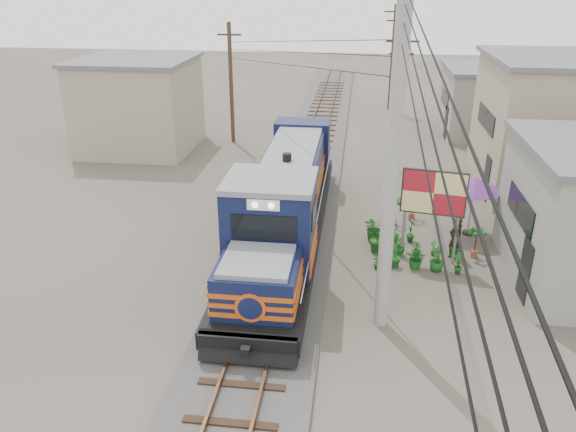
# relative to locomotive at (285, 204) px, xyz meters

# --- Properties ---
(ground) EXTENTS (120.00, 120.00, 0.00)m
(ground) POSITION_rel_locomotive_xyz_m (0.00, -4.42, -1.65)
(ground) COLOR #473F35
(ground) RESTS_ON ground
(ballast) EXTENTS (3.60, 70.00, 0.16)m
(ballast) POSITION_rel_locomotive_xyz_m (0.00, 5.58, -1.57)
(ballast) COLOR #595651
(ballast) RESTS_ON ground
(track) EXTENTS (1.15, 70.00, 0.12)m
(track) POSITION_rel_locomotive_xyz_m (0.00, 5.58, -1.39)
(track) COLOR #51331E
(track) RESTS_ON ground
(locomotive) EXTENTS (2.78, 15.11, 3.74)m
(locomotive) POSITION_rel_locomotive_xyz_m (0.00, 0.00, 0.00)
(locomotive) COLOR black
(locomotive) RESTS_ON ground
(utility_pole_main) EXTENTS (0.40, 0.40, 10.00)m
(utility_pole_main) POSITION_rel_locomotive_xyz_m (3.50, -4.92, 3.35)
(utility_pole_main) COLOR #9E9B93
(utility_pole_main) RESTS_ON ground
(wooden_pole_mid) EXTENTS (1.60, 0.24, 7.00)m
(wooden_pole_mid) POSITION_rel_locomotive_xyz_m (4.50, 9.58, 2.03)
(wooden_pole_mid) COLOR #4C3826
(wooden_pole_mid) RESTS_ON ground
(wooden_pole_far) EXTENTS (1.60, 0.24, 7.50)m
(wooden_pole_far) POSITION_rel_locomotive_xyz_m (4.80, 23.58, 2.28)
(wooden_pole_far) COLOR #4C3826
(wooden_pole_far) RESTS_ON ground
(wooden_pole_left) EXTENTS (1.60, 0.24, 7.00)m
(wooden_pole_left) POSITION_rel_locomotive_xyz_m (-5.00, 13.58, 2.03)
(wooden_pole_left) COLOR #4C3826
(wooden_pole_left) RESTS_ON ground
(power_lines) EXTENTS (9.65, 19.00, 3.30)m
(power_lines) POSITION_rel_locomotive_xyz_m (-0.14, 4.07, 5.91)
(power_lines) COLOR black
(power_lines) RESTS_ON ground
(shophouse_mid) EXTENTS (8.40, 7.35, 6.20)m
(shophouse_mid) POSITION_rel_locomotive_xyz_m (12.50, 7.58, 1.46)
(shophouse_mid) COLOR gray
(shophouse_mid) RESTS_ON ground
(shophouse_back) EXTENTS (6.30, 6.30, 4.20)m
(shophouse_back) POSITION_rel_locomotive_xyz_m (11.00, 17.58, 0.46)
(shophouse_back) COLOR gray
(shophouse_back) RESTS_ON ground
(shophouse_left) EXTENTS (6.30, 6.30, 5.20)m
(shophouse_left) POSITION_rel_locomotive_xyz_m (-10.00, 11.58, 0.96)
(shophouse_left) COLOR gray
(shophouse_left) RESTS_ON ground
(billboard) EXTENTS (2.20, 0.50, 3.42)m
(billboard) POSITION_rel_locomotive_xyz_m (5.26, -0.69, 0.87)
(billboard) COLOR #99999E
(billboard) RESTS_ON ground
(market_umbrella) EXTENTS (2.56, 2.56, 2.38)m
(market_umbrella) POSITION_rel_locomotive_xyz_m (7.11, 1.79, 0.44)
(market_umbrella) COLOR black
(market_umbrella) RESTS_ON ground
(vendor) EXTENTS (0.70, 0.64, 1.60)m
(vendor) POSITION_rel_locomotive_xyz_m (6.26, -0.31, -0.85)
(vendor) COLOR black
(vendor) RESTS_ON ground
(plant_nursery) EXTENTS (3.80, 3.15, 1.10)m
(plant_nursery) POSITION_rel_locomotive_xyz_m (4.38, -0.26, -1.19)
(plant_nursery) COLOR #19591A
(plant_nursery) RESTS_ON ground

